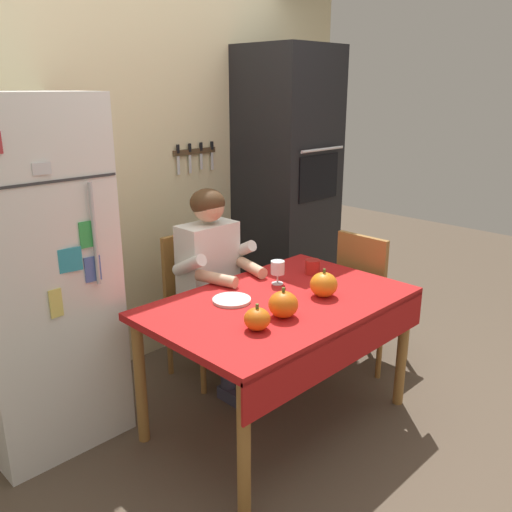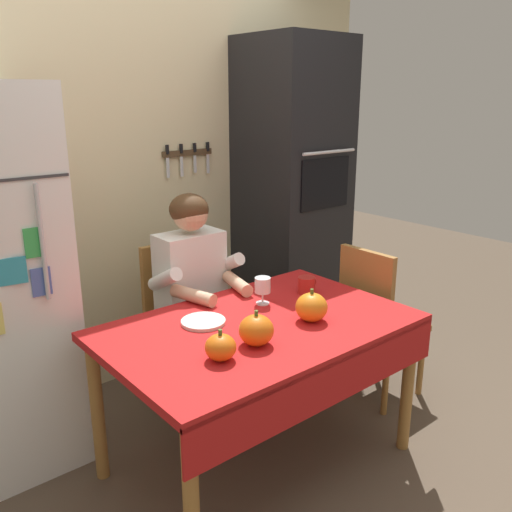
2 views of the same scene
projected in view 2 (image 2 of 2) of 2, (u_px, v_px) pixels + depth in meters
The scene contains 13 objects.
ground_plane at pixel (272, 471), 2.62m from camera, with size 10.00×10.00×0.00m, color brown.
back_wall_assembly at pixel (132, 171), 3.27m from camera, with size 3.70×0.13×2.60m.
wall_oven at pixel (292, 200), 3.70m from camera, with size 0.60×0.64×2.10m.
dining_table at pixel (262, 341), 2.49m from camera, with size 1.40×0.90×0.74m.
chair_behind_person at pixel (181, 316), 3.15m from camera, with size 0.40×0.40×0.93m.
seated_person at pixel (198, 288), 2.94m from camera, with size 0.47×0.55×1.25m.
chair_right_side at pixel (375, 317), 3.12m from camera, with size 0.40×0.40×0.93m.
coffee_mug at pixel (307, 285), 2.84m from camera, with size 0.12×0.09×0.09m.
wine_glass at pixel (263, 286), 2.68m from camera, with size 0.08×0.08×0.14m.
pumpkin_large at pixel (311, 307), 2.49m from camera, with size 0.15×0.15×0.16m.
pumpkin_medium at pixel (256, 330), 2.25m from camera, with size 0.15×0.15×0.15m.
pumpkin_small at pixel (221, 347), 2.13m from camera, with size 0.12×0.12×0.13m.
serving_tray at pixel (203, 322), 2.48m from camera, with size 0.20×0.20×0.02m, color silver.
Camera 2 is at (-1.48, -1.65, 1.75)m, focal length 38.11 mm.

